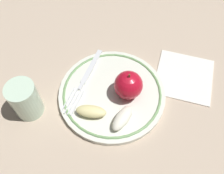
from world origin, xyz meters
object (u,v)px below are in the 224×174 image
at_px(apple_red_whole, 128,85).
at_px(apple_slice_front, 123,118).
at_px(fork, 85,78).
at_px(napkin_folded, 184,76).
at_px(plate, 112,93).
at_px(drinking_glass, 25,100).
at_px(apple_slice_back, 91,111).

distance_m(apple_red_whole, apple_slice_front, 0.07).
distance_m(apple_slice_front, fork, 0.14).
height_order(apple_red_whole, napkin_folded, apple_red_whole).
xyz_separation_m(plate, apple_red_whole, (-0.01, -0.04, 0.04)).
distance_m(drinking_glass, napkin_folded, 0.38).
distance_m(plate, napkin_folded, 0.19).
xyz_separation_m(plate, drinking_glass, (-0.01, 0.19, 0.04)).
bearing_deg(apple_red_whole, drinking_glass, 92.02).
bearing_deg(plate, apple_slice_front, -168.37).
xyz_separation_m(apple_slice_front, apple_slice_back, (0.02, 0.07, 0.00)).
distance_m(apple_slice_front, napkin_folded, 0.20).
bearing_deg(apple_red_whole, napkin_folded, -75.53).
bearing_deg(napkin_folded, apple_red_whole, 104.47).
bearing_deg(napkin_folded, fork, 86.76).
relative_size(apple_slice_front, fork, 0.37).
height_order(plate, napkin_folded, plate).
bearing_deg(drinking_glass, napkin_folded, -82.93).
relative_size(plate, apple_red_whole, 3.45).
distance_m(plate, drinking_glass, 0.19).
xyz_separation_m(drinking_glass, napkin_folded, (0.05, -0.37, -0.04)).
relative_size(apple_red_whole, apple_slice_front, 1.09).
bearing_deg(apple_slice_back, napkin_folded, 34.08).
bearing_deg(fork, apple_slice_back, 32.39).
bearing_deg(apple_slice_front, napkin_folded, 161.87).
bearing_deg(apple_slice_front, fork, -108.35).
distance_m(plate, apple_red_whole, 0.05).
relative_size(apple_slice_back, napkin_folded, 0.48).
distance_m(plate, fork, 0.07).
relative_size(apple_slice_front, drinking_glass, 0.74).
bearing_deg(apple_slice_front, apple_red_whole, -156.91).
relative_size(apple_slice_back, fork, 0.37).
xyz_separation_m(apple_slice_back, fork, (0.10, 0.01, -0.01)).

